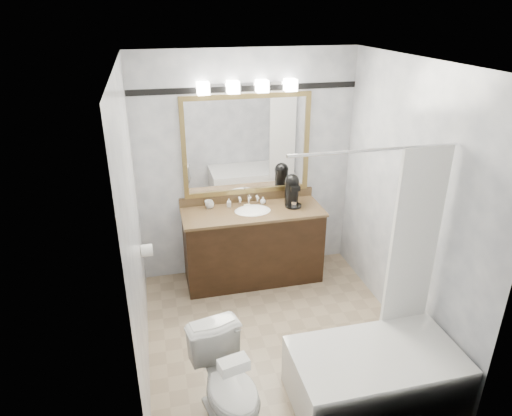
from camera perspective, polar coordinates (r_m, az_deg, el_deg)
The scene contains 15 objects.
room at distance 3.86m, azimuth 2.96°, elevation -0.97°, with size 2.42×2.62×2.52m.
vanity at distance 5.11m, azimuth -0.41°, elevation -4.48°, with size 1.53×0.58×0.97m.
mirror at distance 4.94m, azimuth -1.15°, elevation 7.82°, with size 1.40×0.04×1.10m.
vanity_light_bar at distance 4.75m, azimuth -1.07°, elevation 14.99°, with size 1.02×0.14×0.12m.
accent_stripe at distance 4.82m, azimuth -1.24°, elevation 14.72°, with size 2.40×0.01×0.06m, color black.
bathtub at distance 3.90m, azimuth 14.84°, elevation -18.75°, with size 1.30×0.75×1.96m.
tp_roll at distance 4.58m, azimuth -13.50°, elevation -5.16°, with size 0.12×0.12×0.11m, color white.
toilet at distance 3.55m, azimuth -3.45°, elevation -21.20°, with size 0.41×0.71×0.73m, color white.
tissue_box at distance 3.10m, azimuth -2.81°, elevation -18.99°, with size 0.19×0.11×0.08m, color white.
coffee_maker at distance 5.01m, azimuth 4.53°, elevation 2.33°, with size 0.18×0.23×0.35m.
cup_left at distance 5.00m, azimuth -5.77°, elevation 0.36°, with size 0.09×0.09×0.07m, color white.
cup_right at distance 5.00m, azimuth -5.92°, elevation 0.45°, with size 0.09×0.09×0.08m, color white.
soap_bottle_a at distance 5.00m, azimuth -3.40°, elevation 0.65°, with size 0.04×0.04×0.09m, color white.
soap_bottle_b at distance 5.08m, azimuth 0.87°, elevation 0.97°, with size 0.06×0.06×0.08m, color white.
soap_bar at distance 5.02m, azimuth -1.09°, elevation 0.31°, with size 0.07×0.04×0.02m, color beige.
Camera 1 is at (-1.01, -3.35, 2.89)m, focal length 32.00 mm.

